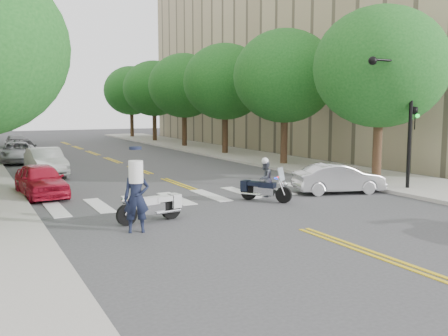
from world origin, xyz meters
TOP-DOWN VIEW (x-y plane):
  - ground at (0.00, 0.00)m, footprint 140.00×140.00m
  - sidewalk_right at (9.50, 22.00)m, footprint 5.00×60.00m
  - building_right at (26.00, 26.00)m, footprint 26.00×44.00m
  - tree_r_0 at (8.80, 6.00)m, footprint 6.40×6.40m
  - tree_r_1 at (8.80, 14.00)m, footprint 6.40×6.40m
  - tree_r_2 at (8.80, 22.00)m, footprint 6.40×6.40m
  - tree_r_3 at (8.80, 30.00)m, footprint 6.40×6.40m
  - tree_r_4 at (8.80, 38.00)m, footprint 6.40×6.40m
  - tree_r_5 at (8.80, 46.00)m, footprint 6.40×6.40m
  - traffic_signal_pole at (7.72, 3.50)m, footprint 2.82×0.42m
  - motorcycle_police at (1.32, 4.40)m, footprint 1.39×1.89m
  - motorcycle_parked at (-3.65, 3.09)m, footprint 2.27×0.76m
  - officer_standing at (-4.60, 2.00)m, footprint 0.85×0.68m
  - convertible at (5.16, 4.50)m, footprint 4.08×2.39m
  - parked_car_a at (-6.30, 9.50)m, footprint 1.95×4.15m
  - parked_car_b at (-5.20, 16.08)m, footprint 1.81×4.57m
  - parked_car_c at (-5.96, 23.50)m, footprint 2.68×5.09m
  - parked_car_d at (-5.20, 27.40)m, footprint 2.05×4.40m
  - parked_car_e at (-5.20, 32.54)m, footprint 1.73×4.30m

SIDE VIEW (x-z plane):
  - ground at x=0.00m, z-range 0.00..0.00m
  - sidewalk_right at x=9.50m, z-range 0.00..0.15m
  - motorcycle_parked at x=-3.65m, z-range -0.22..1.25m
  - parked_car_d at x=-5.20m, z-range 0.00..1.24m
  - convertible at x=5.16m, z-range 0.00..1.27m
  - parked_car_c at x=-5.96m, z-range 0.00..1.37m
  - parked_car_a at x=-6.30m, z-range 0.00..1.37m
  - parked_car_e at x=-5.20m, z-range 0.00..1.47m
  - parked_car_b at x=-5.20m, z-range 0.00..1.48m
  - motorcycle_police at x=1.32m, z-range -0.09..1.64m
  - officer_standing at x=-4.60m, z-range 0.00..2.05m
  - traffic_signal_pole at x=7.72m, z-range 0.72..6.72m
  - tree_r_0 at x=8.80m, z-range 1.33..9.78m
  - tree_r_1 at x=8.80m, z-range 1.33..9.78m
  - tree_r_2 at x=8.80m, z-range 1.33..9.78m
  - tree_r_3 at x=8.80m, z-range 1.33..9.78m
  - tree_r_4 at x=8.80m, z-range 1.33..9.78m
  - tree_r_5 at x=8.80m, z-range 1.33..9.78m
  - building_right at x=26.00m, z-range 0.00..22.00m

